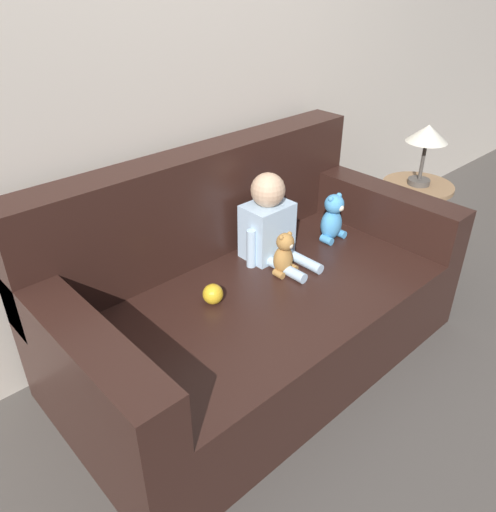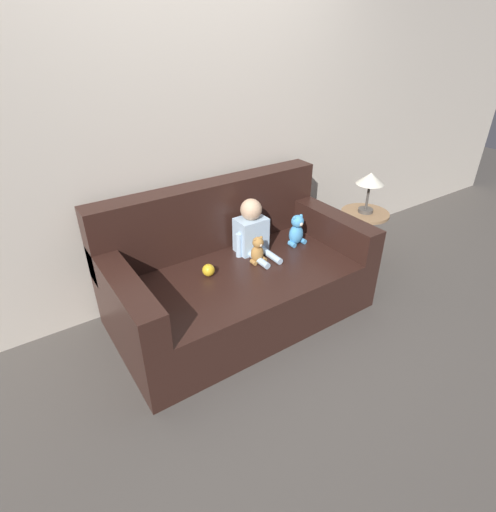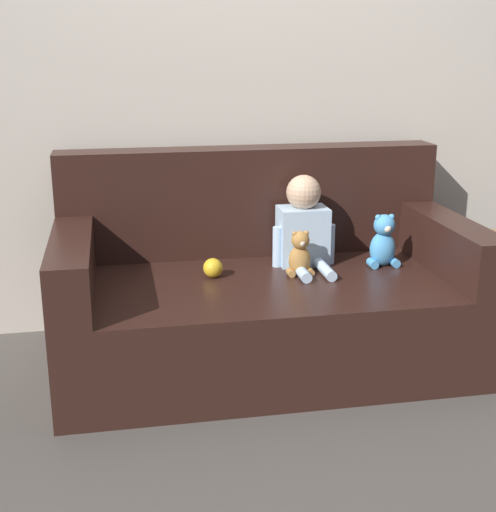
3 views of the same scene
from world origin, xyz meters
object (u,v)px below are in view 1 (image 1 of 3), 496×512
(teddy_bear_brown, at_px, (284,254))
(plush_toy_side, at_px, (332,219))
(toy_ball, at_px, (213,294))
(person_baby, at_px, (269,223))
(side_table, at_px, (423,166))
(couch, at_px, (249,296))

(teddy_bear_brown, distance_m, plush_toy_side, 0.40)
(plush_toy_side, xyz_separation_m, toy_ball, (-0.77, -0.02, -0.07))
(person_baby, distance_m, teddy_bear_brown, 0.18)
(teddy_bear_brown, xyz_separation_m, side_table, (1.08, -0.01, 0.13))
(teddy_bear_brown, bearing_deg, person_baby, 69.80)
(plush_toy_side, xyz_separation_m, side_table, (0.68, -0.06, 0.11))
(toy_ball, bearing_deg, side_table, -1.78)
(couch, relative_size, toy_ball, 21.03)
(person_baby, xyz_separation_m, toy_ball, (-0.42, -0.11, -0.13))
(toy_ball, height_order, side_table, side_table)
(person_baby, height_order, plush_toy_side, person_baby)
(person_baby, bearing_deg, teddy_bear_brown, -110.20)
(couch, bearing_deg, toy_ball, -172.74)
(couch, distance_m, side_table, 1.26)
(couch, height_order, teddy_bear_brown, couch)
(toy_ball, bearing_deg, person_baby, 14.72)
(couch, xyz_separation_m, side_table, (1.22, -0.07, 0.31))
(plush_toy_side, relative_size, toy_ball, 2.85)
(teddy_bear_brown, height_order, plush_toy_side, plush_toy_side)
(plush_toy_side, bearing_deg, person_baby, 164.55)
(person_baby, bearing_deg, couch, -157.52)
(person_baby, relative_size, plush_toy_side, 1.70)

